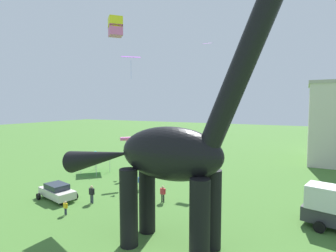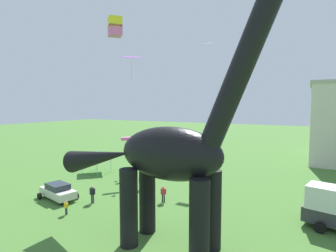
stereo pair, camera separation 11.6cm
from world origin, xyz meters
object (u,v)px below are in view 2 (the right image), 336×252
Objects in this scene: person_far_spectator at (92,192)px; kite_mid_left at (115,27)px; parked_sedan_left at (58,191)px; kite_mid_center at (128,139)px; kite_near_high at (131,57)px; festival_canopy_tent at (96,154)px; kite_far_right at (208,43)px; person_strolling_adult at (66,206)px; dinosaur_sculpture at (169,153)px; person_vendor_side at (163,192)px; person_watching_child at (141,181)px; kite_trailing at (133,142)px.

person_far_spectator is 17.01m from kite_mid_left.
kite_mid_center reaches higher than parked_sedan_left.
festival_canopy_tent is at bearing 143.65° from kite_near_high.
kite_mid_left is at bearing -80.73° from kite_far_right.
person_strolling_adult is at bearing -85.26° from kite_mid_center.
dinosaur_sculpture is 21.79m from festival_canopy_tent.
person_vendor_side is (-4.15, 6.80, -5.17)m from dinosaur_sculpture.
kite_mid_center reaches higher than person_strolling_adult.
kite_far_right reaches higher than person_watching_child.
kite_mid_center reaches higher than festival_canopy_tent.
kite_near_high is 15.49m from kite_trailing.
kite_mid_center is at bearing -62.98° from kite_trailing.
kite_near_high is at bearing 120.24° from kite_mid_left.
person_far_spectator is 13.00m from kite_near_high.
person_vendor_side reaches higher than person_watching_child.
person_far_spectator is (3.76, 0.77, 0.21)m from parked_sedan_left.
person_strolling_adult is at bearing -57.50° from festival_canopy_tent.
dinosaur_sculpture is at bearing -44.00° from kite_mid_center.
parked_sedan_left is at bearing -177.92° from dinosaur_sculpture.
kite_far_right reaches higher than kite_near_high.
person_strolling_adult is at bearing -150.82° from kite_near_high.
festival_canopy_tent is 1.89× the size of kite_mid_center.
person_watching_child is at bearing 8.36° from person_strolling_adult.
parked_sedan_left is 10.52m from festival_canopy_tent.
dinosaur_sculpture is 18.78× the size of kite_mid_left.
kite_mid_left is at bearing -55.63° from kite_mid_center.
kite_mid_center is 0.99× the size of kite_trailing.
person_strolling_adult is at bearing 141.44° from person_vendor_side.
kite_trailing is (-8.35, 6.92, 3.48)m from person_vendor_side.
person_watching_child is 1.00× the size of person_vendor_side.
kite_mid_left is (12.96, -7.03, 12.21)m from parked_sedan_left.
kite_near_high reaches higher than person_watching_child.
kite_near_high is at bearing -90.68° from kite_far_right.
dinosaur_sculpture is at bearing -35.14° from festival_canopy_tent.
person_watching_child is 5.77m from person_far_spectator.
kite_near_high is at bearing -51.77° from kite_mid_center.
kite_mid_left is at bearing -55.51° from person_watching_child.
festival_canopy_tent reaches higher than person_far_spectator.
festival_canopy_tent is 1.63× the size of kite_near_high.
festival_canopy_tent is at bearing 135.30° from kite_mid_left.
person_far_spectator is at bearing 123.68° from person_vendor_side.
festival_canopy_tent is at bearing 167.80° from person_far_spectator.
kite_trailing is at bearing -135.63° from kite_far_right.
kite_trailing is at bearing 138.18° from person_watching_child.
kite_mid_center is at bearing 149.42° from dinosaur_sculpture.
person_vendor_side reaches higher than parked_sedan_left.
kite_far_right is at bearing 80.60° from person_watching_child.
kite_far_right is at bearing 77.50° from parked_sedan_left.
person_strolling_adult is at bearing -79.33° from kite_trailing.
kite_far_right is 0.69× the size of kite_near_high.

